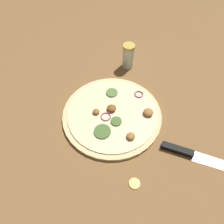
% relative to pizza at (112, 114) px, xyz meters
% --- Properties ---
extents(ground_plane, '(3.00, 3.00, 0.00)m').
position_rel_pizza_xyz_m(ground_plane, '(-0.00, -0.00, -0.01)').
color(ground_plane, brown).
extents(pizza, '(0.34, 0.34, 0.03)m').
position_rel_pizza_xyz_m(pizza, '(0.00, 0.00, 0.00)').
color(pizza, beige).
rests_on(pizza, ground_plane).
extents(knife, '(0.05, 0.30, 0.02)m').
position_rel_pizza_xyz_m(knife, '(0.08, 0.28, -0.00)').
color(knife, silver).
rests_on(knife, ground_plane).
extents(spice_jar, '(0.05, 0.05, 0.10)m').
position_rel_pizza_xyz_m(spice_jar, '(-0.26, -0.01, 0.04)').
color(spice_jar, silver).
rests_on(spice_jar, ground_plane).
extents(loose_cap, '(0.03, 0.03, 0.01)m').
position_rel_pizza_xyz_m(loose_cap, '(0.21, 0.12, -0.00)').
color(loose_cap, gold).
rests_on(loose_cap, ground_plane).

